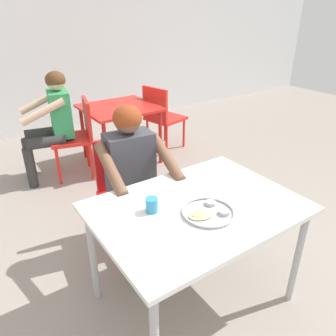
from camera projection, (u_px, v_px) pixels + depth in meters
ground_plane at (206, 298)px, 2.23m from camera, size 12.00×12.00×0.05m
back_wall at (23, 12)px, 4.37m from camera, size 12.00×0.12×3.40m
table_foreground at (197, 216)px, 1.91m from camera, size 1.18×0.86×0.74m
thali_tray at (208, 212)px, 1.80m from camera, size 0.30×0.30×0.03m
drinking_cup at (152, 205)px, 1.80m from camera, size 0.07×0.07×0.09m
chair_foreground at (125, 185)px, 2.59m from camera, size 0.45×0.43×0.87m
diner_foreground at (135, 173)px, 2.32m from camera, size 0.53×0.58×1.18m
table_background_red at (120, 114)px, 3.90m from camera, size 0.84×0.80×0.70m
chair_red_left at (78, 133)px, 3.61m from camera, size 0.53×0.51×0.87m
chair_red_right at (161, 114)px, 4.28m from camera, size 0.52×0.52×0.86m
patron_background at (52, 117)px, 3.48m from camera, size 0.60×0.56×1.18m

